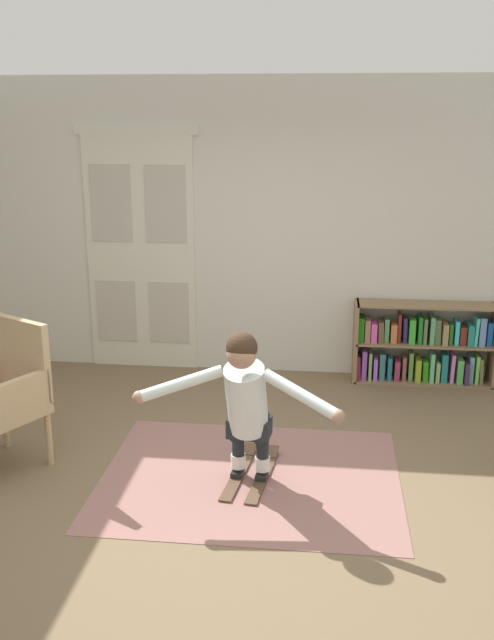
{
  "coord_description": "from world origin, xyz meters",
  "views": [
    {
      "loc": [
        0.67,
        -4.37,
        2.56
      ],
      "look_at": [
        0.08,
        0.77,
        1.05
      ],
      "focal_mm": 40.13,
      "sensor_mm": 36.0,
      "label": 1
    }
  ],
  "objects_px": {
    "skis_pair": "(251,473)",
    "person_skier": "(246,397)",
    "wicker_chair": "(2,392)",
    "bookshelf": "(422,347)"
  },
  "relations": [
    {
      "from": "wicker_chair",
      "to": "person_skier",
      "type": "height_order",
      "value": "person_skier"
    },
    {
      "from": "person_skier",
      "to": "skis_pair",
      "type": "bearing_deg",
      "value": 83.04
    },
    {
      "from": "skis_pair",
      "to": "bookshelf",
      "type": "bearing_deg",
      "value": 55.1
    },
    {
      "from": "bookshelf",
      "to": "person_skier",
      "type": "bearing_deg",
      "value": -123.18
    },
    {
      "from": "skis_pair",
      "to": "person_skier",
      "type": "distance_m",
      "value": 0.69
    },
    {
      "from": "person_skier",
      "to": "wicker_chair",
      "type": "bearing_deg",
      "value": 175.43
    },
    {
      "from": "wicker_chair",
      "to": "person_skier",
      "type": "bearing_deg",
      "value": -4.57
    },
    {
      "from": "skis_pair",
      "to": "person_skier",
      "type": "xyz_separation_m",
      "value": [
        -0.02,
        -0.17,
        0.66
      ]
    },
    {
      "from": "wicker_chair",
      "to": "skis_pair",
      "type": "relative_size",
      "value": 1.33
    },
    {
      "from": "wicker_chair",
      "to": "skis_pair",
      "type": "xyz_separation_m",
      "value": [
        1.84,
        0.03,
        -0.56
      ]
    }
  ]
}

